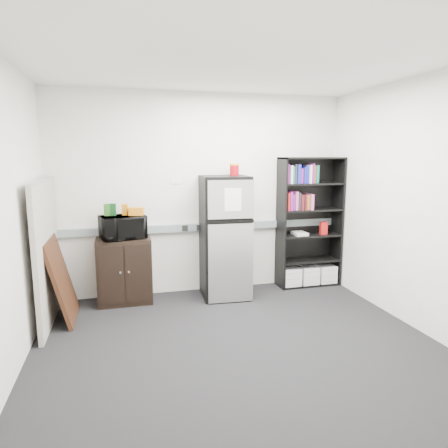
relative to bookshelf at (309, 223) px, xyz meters
name	(u,v)px	position (x,y,z in m)	size (l,w,h in m)	color
floor	(238,345)	(-1.53, -1.57, -0.91)	(4.00, 4.00, 0.00)	black
wall_back	(202,194)	(-1.53, 0.18, 0.44)	(4.00, 0.02, 2.70)	white
wall_right	(417,205)	(0.47, -1.57, 0.44)	(0.02, 3.50, 2.70)	white
wall_left	(6,220)	(-3.53, -1.57, 0.44)	(0.02, 3.50, 2.70)	white
ceiling	(239,61)	(-1.53, -1.57, 1.79)	(4.00, 3.50, 0.02)	white
electrical_raceway	(203,227)	(-1.53, 0.15, -0.01)	(3.92, 0.05, 0.10)	gray
wall_note	(176,180)	(-1.88, 0.18, 0.64)	(0.14, 0.00, 0.10)	white
bookshelf	(309,223)	(0.00, 0.00, 0.00)	(0.90, 0.34, 1.85)	black
cubicle_partition	(47,252)	(-3.43, -0.49, -0.10)	(0.06, 1.30, 1.62)	gray
cabinet	(125,271)	(-2.60, -0.06, -0.49)	(0.67, 0.45, 0.84)	black
microwave	(123,227)	(-2.60, -0.08, 0.08)	(0.53, 0.36, 0.29)	black
snack_box_a	(107,210)	(-2.78, -0.05, 0.30)	(0.07, 0.05, 0.15)	#215217
snack_box_b	(113,210)	(-2.70, -0.05, 0.30)	(0.07, 0.05, 0.15)	#0C3514
snack_box_c	(125,210)	(-2.56, -0.05, 0.29)	(0.07, 0.05, 0.14)	#C87612
snack_bag	(136,211)	(-2.42, -0.10, 0.27)	(0.18, 0.10, 0.10)	orange
refrigerator	(225,237)	(-1.29, -0.14, -0.11)	(0.64, 0.66, 1.61)	black
coffee_can	(234,169)	(-1.13, -0.02, 0.79)	(0.13, 0.13, 0.17)	#A30712
framed_poster	(62,279)	(-3.30, -0.45, -0.43)	(0.27, 0.76, 0.95)	black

